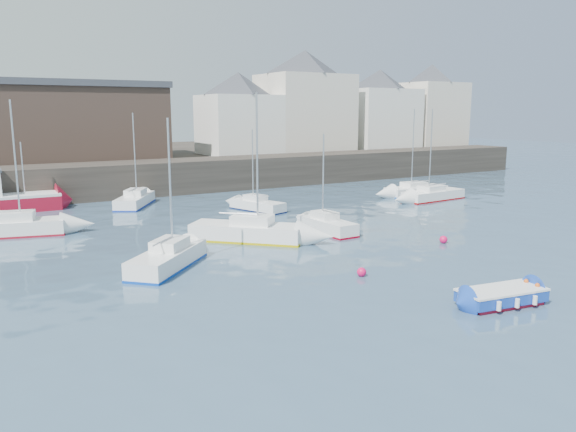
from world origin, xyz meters
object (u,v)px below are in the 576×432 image
blue_dinghy (501,296)px  sailboat_b (248,231)px  fishing_boat (0,199)px  sailboat_e (11,227)px  sailboat_c (327,225)px  sailboat_h (135,200)px  sailboat_f (257,205)px  buoy_far (188,240)px  buoy_near (362,276)px  sailboat_d (433,195)px  sailboat_g (416,190)px  sailboat_a (168,258)px  buoy_mid (443,243)px

blue_dinghy → sailboat_b: bearing=103.6°
fishing_boat → sailboat_e: (-0.06, -9.61, -0.48)m
sailboat_c → sailboat_h: 17.93m
blue_dinghy → sailboat_f: size_ratio=0.60×
sailboat_b → sailboat_c: 5.39m
fishing_boat → sailboat_f: sailboat_f is taller
fishing_boat → buoy_far: size_ratio=18.91×
sailboat_e → sailboat_f: 17.20m
sailboat_h → buoy_near: bearing=-81.7°
sailboat_h → buoy_far: sailboat_h is taller
sailboat_d → sailboat_g: bearing=75.2°
sailboat_a → buoy_far: sailboat_a is taller
sailboat_a → sailboat_b: (5.99, 3.31, 0.05)m
sailboat_b → sailboat_h: (-2.35, 15.76, -0.08)m
sailboat_d → sailboat_h: bearing=156.4°
sailboat_f → sailboat_h: bearing=137.2°
fishing_boat → buoy_mid: (21.50, -24.60, -1.02)m
sailboat_d → buoy_far: (-23.68, -3.74, -0.47)m
sailboat_f → buoy_near: 18.45m
sailboat_b → sailboat_e: (-12.01, 8.63, -0.02)m
sailboat_b → sailboat_e: bearing=144.3°
blue_dinghy → sailboat_f: (1.52, 23.97, 0.06)m
sailboat_h → buoy_far: size_ratio=17.60×
sailboat_g → sailboat_a: bearing=-156.4°
sailboat_b → sailboat_g: (21.45, 8.66, -0.12)m
sailboat_f → sailboat_h: sailboat_h is taller
blue_dinghy → sailboat_e: (-15.68, 23.81, 0.16)m
sailboat_a → sailboat_d: (26.66, 9.02, -0.04)m
sailboat_g → buoy_mid: sailboat_g is taller
sailboat_d → buoy_near: sailboat_d is taller
sailboat_h → sailboat_f: bearing=-42.8°
sailboat_b → buoy_far: sailboat_b is taller
sailboat_e → sailboat_g: bearing=0.1°
blue_dinghy → buoy_near: (-2.35, 5.94, -0.37)m
sailboat_e → buoy_near: size_ratio=18.86×
sailboat_g → buoy_far: (-24.46, -6.69, -0.44)m
sailboat_b → sailboat_g: size_ratio=1.11×
fishing_boat → sailboat_a: size_ratio=1.10×
blue_dinghy → sailboat_b: size_ratio=0.43×
sailboat_c → sailboat_b: bearing=175.6°
buoy_mid → buoy_far: 15.07m
blue_dinghy → sailboat_d: size_ratio=0.48×
sailboat_e → buoy_mid: 26.26m
sailboat_c → buoy_mid: bearing=-54.9°
sailboat_c → buoy_mid: 7.28m
sailboat_b → fishing_boat: bearing=123.2°
sailboat_f → sailboat_h: (-7.54, 6.97, 0.05)m
fishing_boat → buoy_mid: 32.68m
sailboat_c → buoy_mid: (4.17, -5.94, -0.47)m
buoy_mid → buoy_near: bearing=-160.7°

